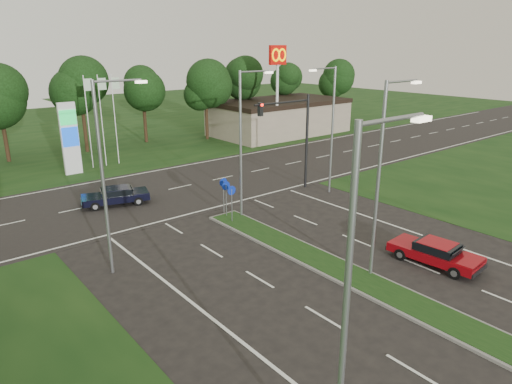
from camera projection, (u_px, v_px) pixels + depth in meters
ground at (491, 344)px, 16.61m from camera, size 160.00×160.00×0.00m
verge_far at (48, 132)px, 57.19m from camera, size 160.00×50.00×0.02m
cross_road at (168, 190)px, 34.32m from camera, size 160.00×12.00×0.02m
median_kerb at (397, 297)px, 19.55m from camera, size 2.00×26.00×0.12m
commercial_building at (279, 117)px, 55.79m from camera, size 16.00×9.00×4.00m
streetlight_median_near at (382, 171)px, 20.09m from camera, size 2.53×0.22×9.00m
streetlight_median_far at (243, 137)px, 27.46m from camera, size 2.53×0.22×9.00m
streetlight_left_near at (352, 296)px, 10.06m from camera, size 2.53×0.22×9.00m
streetlight_left_far at (106, 169)px, 20.39m from camera, size 2.53×0.22×9.00m
streetlight_right_far at (331, 124)px, 32.15m from camera, size 2.53×0.22×9.00m
traffic_signal at (294, 129)px, 32.79m from camera, size 5.10×0.42×7.00m
median_signs at (227, 192)px, 28.19m from camera, size 1.16×1.76×2.38m
gas_pylon at (72, 136)px, 37.74m from camera, size 5.80×1.26×8.00m
mcdonalds_sign at (278, 69)px, 48.58m from camera, size 2.20×0.47×10.40m
treeline_far at (85, 84)px, 44.04m from camera, size 6.00×6.00×9.90m
red_sedan at (435, 252)px, 22.47m from camera, size 2.12×4.44×1.18m
navy_sedan at (116, 196)px, 30.93m from camera, size 4.67×2.95×1.19m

